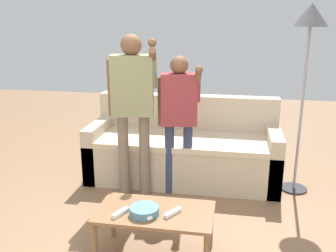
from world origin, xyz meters
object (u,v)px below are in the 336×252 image
Objects in this scene: snack_bowl at (144,211)px; player_left at (133,97)px; coffee_table at (155,217)px; game_remote_nunchuk at (149,216)px; game_remote_wand_near at (173,213)px; game_remote_wand_spare at (121,213)px; couch at (184,151)px; game_remote_wand_far at (142,206)px; player_center at (179,110)px; floor_lamp at (310,31)px.

snack_bowl is 1.30m from player_left.
coffee_table is 10.07× the size of game_remote_nunchuk.
snack_bowl reaches higher than coffee_table.
player_left is at bearing 118.56° from game_remote_wand_near.
game_remote_wand_near is 0.39m from game_remote_wand_spare.
couch is 13.66× the size of game_remote_wand_near.
game_remote_nunchuk is 0.05× the size of player_left.
game_remote_wand_far is at bearing -71.63° from player_left.
player_center is 9.32× the size of game_remote_wand_near.
game_remote_wand_far is (-0.10, 0.03, 0.07)m from coffee_table.
floor_lamp is (1.25, 1.55, 1.25)m from game_remote_nunchuk.
couch is 1.62m from snack_bowl.
couch reaches higher than snack_bowl.
coffee_table is at bearing -90.55° from player_center.
snack_bowl is 2.33m from floor_lamp.
floor_lamp is (1.22, -0.14, 1.35)m from couch.
player_left is (-0.44, 1.03, 0.69)m from coffee_table.
game_remote_wand_near is at bearing -14.60° from game_remote_wand_far.
game_remote_nunchuk is at bearing -148.10° from game_remote_wand_near.
floor_lamp is 2.46m from game_remote_wand_spare.
couch is 0.99m from player_left.
game_remote_wand_far is (-0.25, 0.06, -0.00)m from game_remote_wand_near.
coffee_table is at bearing 166.63° from game_remote_wand_near.
game_remote_wand_far is (-1.34, -1.39, -1.26)m from floor_lamp.
player_left reaches higher than game_remote_wand_far.
game_remote_nunchuk is (0.05, -0.06, -0.01)m from snack_bowl.
game_remote_nunchuk is at bearing -60.17° from game_remote_wand_far.
couch is 1.55m from coffee_table.
game_remote_wand_spare is (-0.23, 0.03, -0.01)m from game_remote_nunchuk.
floor_lamp reaches higher than player_center.
game_remote_wand_far and game_remote_wand_spare have the same top height.
player_center is (0.08, 1.20, 0.48)m from snack_bowl.
snack_bowl is 0.08m from game_remote_nunchuk.
player_center is at bearing -89.97° from couch.
player_center reaches higher than couch.
game_remote_wand_spare is (-0.38, -0.07, 0.00)m from game_remote_wand_near.
game_remote_wand_near is at bearing -85.30° from couch.
game_remote_wand_near is (0.58, -1.06, -0.63)m from player_left.
game_remote_wand_spare is (-0.25, -1.65, 0.09)m from couch.
game_remote_wand_near and game_remote_wand_far have the same top height.
floor_lamp is (1.30, 1.48, 1.24)m from snack_bowl.
floor_lamp reaches higher than game_remote_wand_far.
snack_bowl is 1.47× the size of game_remote_wand_far.
floor_lamp is 2.21m from game_remote_wand_near.
game_remote_wand_far is at bearing -96.00° from player_center.
game_remote_wand_spare is (-1.47, -1.52, -1.26)m from floor_lamp.
player_left reaches higher than game_remote_wand_spare.
game_remote_wand_near is 0.25m from game_remote_wand_far.
game_remote_wand_near is 0.96× the size of game_remote_wand_spare.
couch is at bearing 173.66° from floor_lamp.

